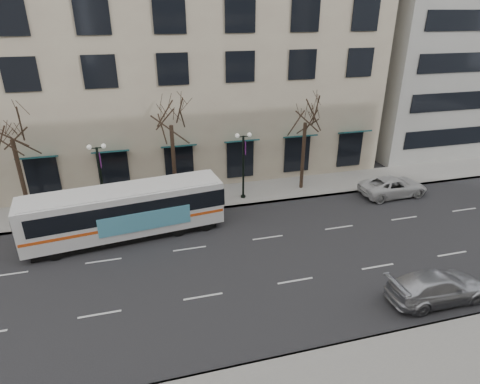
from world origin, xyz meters
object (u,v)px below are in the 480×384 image
object	(u,v)px
lamp_post_right	(243,163)
silver_car	(437,287)
tree_far_right	(306,110)
tree_far_left	(8,125)
lamp_post_left	(101,176)
tree_far_mid	(170,112)
white_pickup	(393,186)
city_bus	(127,211)

from	to	relation	value
lamp_post_right	silver_car	distance (m)	15.18
tree_far_right	silver_car	size ratio (longest dim) A/B	1.56
tree_far_right	silver_car	xyz separation A→B (m)	(1.21, -14.28, -5.67)
tree_far_left	lamp_post_left	xyz separation A→B (m)	(5.01, -0.60, -3.75)
tree_far_mid	lamp_post_left	distance (m)	6.40
lamp_post_left	tree_far_right	bearing A→B (deg)	2.29
silver_car	white_pickup	distance (m)	12.51
lamp_post_left	white_pickup	size ratio (longest dim) A/B	0.99
tree_far_mid	lamp_post_left	bearing A→B (deg)	-173.15
lamp_post_right	white_pickup	distance (m)	11.86
lamp_post_left	lamp_post_right	xyz separation A→B (m)	(10.00, 0.00, 0.00)
white_pickup	lamp_post_right	bearing A→B (deg)	77.11
tree_far_right	city_bus	xyz separation A→B (m)	(-13.48, -3.96, -4.62)
tree_far_mid	lamp_post_right	size ratio (longest dim) A/B	1.64
tree_far_left	lamp_post_left	distance (m)	6.29
lamp_post_right	silver_car	bearing A→B (deg)	-65.62
tree_far_right	lamp_post_left	distance (m)	15.40
silver_car	tree_far_right	bearing A→B (deg)	5.07
tree_far_right	city_bus	distance (m)	14.79
tree_far_right	lamp_post_left	bearing A→B (deg)	-177.71
tree_far_right	silver_car	distance (m)	15.41
tree_far_mid	lamp_post_right	bearing A→B (deg)	-6.83
tree_far_mid	white_pickup	world-z (taller)	tree_far_mid
city_bus	silver_car	xyz separation A→B (m)	(14.69, -10.32, -1.05)
tree_far_mid	tree_far_right	world-z (taller)	tree_far_mid
tree_far_mid	tree_far_right	distance (m)	10.01
lamp_post_left	white_pickup	xyz separation A→B (m)	(21.42, -2.31, -2.21)
lamp_post_right	white_pickup	size ratio (longest dim) A/B	0.99
tree_far_mid	white_pickup	bearing A→B (deg)	-10.04
tree_far_left	lamp_post_left	world-z (taller)	tree_far_left
lamp_post_left	silver_car	distance (m)	21.31
tree_far_left	lamp_post_left	bearing A→B (deg)	-6.83
tree_far_left	tree_far_mid	xyz separation A→B (m)	(10.00, 0.00, 0.21)
tree_far_left	lamp_post_right	bearing A→B (deg)	-2.29
silver_car	lamp_post_right	bearing A→B (deg)	24.62
lamp_post_left	white_pickup	distance (m)	21.66
lamp_post_right	white_pickup	xyz separation A→B (m)	(11.42, -2.31, -2.21)
lamp_post_right	white_pickup	bearing A→B (deg)	-11.43
tree_far_mid	tree_far_right	bearing A→B (deg)	-0.00
lamp_post_right	city_bus	distance (m)	9.20
tree_far_left	lamp_post_right	distance (m)	15.48
white_pickup	silver_car	bearing A→B (deg)	153.88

